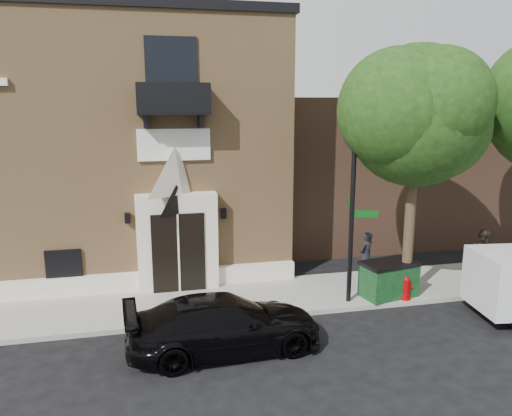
{
  "coord_description": "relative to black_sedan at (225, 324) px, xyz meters",
  "views": [
    {
      "loc": [
        -1.98,
        -13.15,
        6.23
      ],
      "look_at": [
        1.46,
        2.0,
        2.92
      ],
      "focal_mm": 35.0,
      "sensor_mm": 36.0,
      "label": 1
    }
  ],
  "objects": [
    {
      "name": "sidewalk",
      "position": [
        1.15,
        3.03,
        -0.64
      ],
      "size": [
        42.0,
        3.0,
        0.15
      ],
      "primitive_type": "cube",
      "color": "gray",
      "rests_on": "ground"
    },
    {
      "name": "street_sign",
      "position": [
        4.25,
        2.02,
        2.14
      ],
      "size": [
        0.84,
        0.97,
        5.39
      ],
      "rotation": [
        0.0,
        0.0,
        -0.24
      ],
      "color": "black",
      "rests_on": "sidewalk"
    },
    {
      "name": "fire_hydrant",
      "position": [
        6.02,
        1.73,
        -0.2
      ],
      "size": [
        0.43,
        0.34,
        0.75
      ],
      "color": "#A50005",
      "rests_on": "sidewalk"
    },
    {
      "name": "church",
      "position": [
        -2.84,
        9.49,
        3.91
      ],
      "size": [
        12.2,
        11.01,
        9.3
      ],
      "color": "#A97F4F",
      "rests_on": "ground"
    },
    {
      "name": "street_tree_left",
      "position": [
        6.17,
        1.88,
        5.15
      ],
      "size": [
        4.97,
        4.38,
        7.77
      ],
      "color": "#38281C",
      "rests_on": "sidewalk"
    },
    {
      "name": "black_sedan",
      "position": [
        0.0,
        0.0,
        0.0
      ],
      "size": [
        5.07,
        2.32,
        1.44
      ],
      "primitive_type": "imported",
      "rotation": [
        0.0,
        0.0,
        1.63
      ],
      "color": "black",
      "rests_on": "ground"
    },
    {
      "name": "neighbour_building",
      "position": [
        12.15,
        10.53,
        2.48
      ],
      "size": [
        18.0,
        8.0,
        6.4
      ],
      "primitive_type": "cube",
      "color": "brown",
      "rests_on": "ground"
    },
    {
      "name": "dumpster",
      "position": [
        5.63,
        2.11,
        0.01
      ],
      "size": [
        1.91,
        1.32,
        1.14
      ],
      "rotation": [
        0.0,
        0.0,
        0.2
      ],
      "color": "#0E3419",
      "rests_on": "sidewalk"
    },
    {
      "name": "planter",
      "position": [
        -0.76,
        4.19,
        -0.24
      ],
      "size": [
        0.66,
        0.59,
        0.66
      ],
      "primitive_type": "imported",
      "rotation": [
        0.0,
        0.0,
        -0.13
      ],
      "color": "#42682E",
      "rests_on": "sidewalk"
    },
    {
      "name": "pedestrian_near",
      "position": [
        5.54,
        3.65,
        0.29
      ],
      "size": [
        0.75,
        0.68,
        1.72
      ],
      "primitive_type": "imported",
      "rotation": [
        0.0,
        0.0,
        3.69
      ],
      "color": "black",
      "rests_on": "sidewalk"
    },
    {
      "name": "ground",
      "position": [
        0.15,
        1.53,
        -0.72
      ],
      "size": [
        120.0,
        120.0,
        0.0
      ],
      "primitive_type": "plane",
      "color": "black",
      "rests_on": "ground"
    },
    {
      "name": "pedestrian_far",
      "position": [
        9.26,
        2.44,
        0.38
      ],
      "size": [
        1.0,
        1.12,
        1.91
      ],
      "primitive_type": "imported",
      "rotation": [
        0.0,
        0.0,
        1.22
      ],
      "color": "black",
      "rests_on": "sidewalk"
    }
  ]
}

